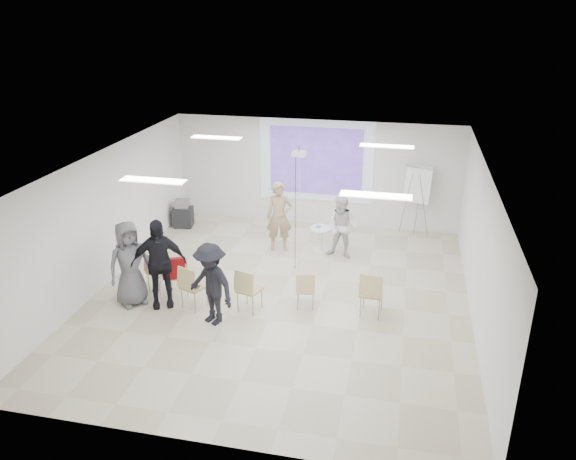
% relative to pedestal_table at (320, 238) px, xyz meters
% --- Properties ---
extents(floor, '(8.00, 9.00, 0.10)m').
position_rel_pedestal_table_xyz_m(floor, '(-0.47, -2.52, -0.43)').
color(floor, beige).
rests_on(floor, ground).
extents(ceiling, '(8.00, 9.00, 0.10)m').
position_rel_pedestal_table_xyz_m(ceiling, '(-0.47, -2.52, 2.67)').
color(ceiling, white).
rests_on(ceiling, wall_back).
extents(wall_back, '(8.00, 0.10, 3.00)m').
position_rel_pedestal_table_xyz_m(wall_back, '(-0.47, 2.03, 1.12)').
color(wall_back, silver).
rests_on(wall_back, floor).
extents(wall_left, '(0.10, 9.00, 3.00)m').
position_rel_pedestal_table_xyz_m(wall_left, '(-4.52, -2.52, 1.12)').
color(wall_left, silver).
rests_on(wall_left, floor).
extents(wall_right, '(0.10, 9.00, 3.00)m').
position_rel_pedestal_table_xyz_m(wall_right, '(3.58, -2.52, 1.12)').
color(wall_right, silver).
rests_on(wall_right, floor).
extents(projection_halo, '(3.20, 0.01, 2.30)m').
position_rel_pedestal_table_xyz_m(projection_halo, '(-0.47, 1.96, 1.47)').
color(projection_halo, silver).
rests_on(projection_halo, wall_back).
extents(projection_image, '(2.60, 0.01, 1.90)m').
position_rel_pedestal_table_xyz_m(projection_image, '(-0.47, 1.95, 1.47)').
color(projection_image, '#5734B1').
rests_on(projection_image, wall_back).
extents(pedestal_table, '(0.56, 0.56, 0.68)m').
position_rel_pedestal_table_xyz_m(pedestal_table, '(0.00, 0.00, 0.00)').
color(pedestal_table, white).
rests_on(pedestal_table, floor).
extents(player_left, '(0.85, 0.67, 2.04)m').
position_rel_pedestal_table_xyz_m(player_left, '(-1.06, -0.07, 0.65)').
color(player_left, tan).
rests_on(player_left, floor).
extents(player_right, '(0.98, 0.84, 1.79)m').
position_rel_pedestal_table_xyz_m(player_right, '(0.57, -0.21, 0.52)').
color(player_right, silver).
rests_on(player_right, floor).
extents(controller_left, '(0.07, 0.13, 0.04)m').
position_rel_pedestal_table_xyz_m(controller_left, '(-0.88, 0.18, 0.97)').
color(controller_left, silver).
rests_on(controller_left, player_left).
extents(controller_right, '(0.06, 0.12, 0.04)m').
position_rel_pedestal_table_xyz_m(controller_right, '(0.39, 0.04, 0.83)').
color(controller_right, white).
rests_on(controller_right, player_right).
extents(chair_far_left, '(0.57, 0.59, 0.91)m').
position_rel_pedestal_table_xyz_m(chair_far_left, '(-3.18, -2.88, 0.16)').
color(chair_far_left, tan).
rests_on(chair_far_left, floor).
extents(chair_left_mid, '(0.57, 0.59, 0.91)m').
position_rel_pedestal_table_xyz_m(chair_left_mid, '(-2.63, -2.93, 0.16)').
color(chair_left_mid, tan).
rests_on(chair_left_mid, floor).
extents(chair_left_inner, '(0.61, 0.63, 0.97)m').
position_rel_pedestal_table_xyz_m(chair_left_inner, '(-2.16, -3.41, 0.20)').
color(chair_left_inner, tan).
rests_on(chair_left_inner, floor).
extents(chair_center, '(0.56, 0.59, 0.96)m').
position_rel_pedestal_table_xyz_m(chair_center, '(-0.98, -3.29, 0.19)').
color(chair_center, tan).
rests_on(chair_center, floor).
extents(chair_right_inner, '(0.45, 0.47, 0.83)m').
position_rel_pedestal_table_xyz_m(chair_right_inner, '(0.15, -2.91, 0.12)').
color(chair_right_inner, tan).
rests_on(chair_right_inner, floor).
extents(chair_right_far, '(0.50, 0.54, 0.98)m').
position_rel_pedestal_table_xyz_m(chair_right_far, '(1.50, -2.94, 0.21)').
color(chair_right_far, tan).
rests_on(chair_right_far, floor).
extents(red_jacket, '(0.50, 0.29, 0.47)m').
position_rel_pedestal_table_xyz_m(red_jacket, '(-2.67, -3.08, 0.34)').
color(red_jacket, '#A11316').
rests_on(red_jacket, chair_left_mid).
extents(laptop, '(0.43, 0.38, 0.03)m').
position_rel_pedestal_table_xyz_m(laptop, '(-2.12, -3.31, 0.15)').
color(laptop, black).
rests_on(laptop, chair_left_inner).
extents(audience_left, '(1.49, 1.25, 2.21)m').
position_rel_pedestal_table_xyz_m(audience_left, '(-2.84, -3.39, 0.73)').
color(audience_left, black).
rests_on(audience_left, floor).
extents(audience_mid, '(1.43, 1.18, 1.94)m').
position_rel_pedestal_table_xyz_m(audience_mid, '(-1.56, -3.82, 0.59)').
color(audience_mid, black).
rests_on(audience_mid, floor).
extents(audience_outer, '(1.18, 1.19, 2.07)m').
position_rel_pedestal_table_xyz_m(audience_outer, '(-3.46, -3.45, 0.66)').
color(audience_outer, slate).
rests_on(audience_outer, floor).
extents(flipchart_easel, '(0.80, 0.63, 1.94)m').
position_rel_pedestal_table_xyz_m(flipchart_easel, '(2.33, 1.66, 1.05)').
color(flipchart_easel, gray).
rests_on(flipchart_easel, floor).
extents(av_cart, '(0.60, 0.51, 0.81)m').
position_rel_pedestal_table_xyz_m(av_cart, '(-4.09, 0.90, -0.01)').
color(av_cart, black).
rests_on(av_cart, floor).
extents(ceiling_projector, '(0.30, 0.25, 3.00)m').
position_rel_pedestal_table_xyz_m(ceiling_projector, '(-0.37, -1.03, 2.31)').
color(ceiling_projector, white).
rests_on(ceiling_projector, ceiling).
extents(fluor_panel_nw, '(1.20, 0.30, 0.02)m').
position_rel_pedestal_table_xyz_m(fluor_panel_nw, '(-2.47, -0.52, 2.59)').
color(fluor_panel_nw, white).
rests_on(fluor_panel_nw, ceiling).
extents(fluor_panel_ne, '(1.20, 0.30, 0.02)m').
position_rel_pedestal_table_xyz_m(fluor_panel_ne, '(1.53, -0.52, 2.59)').
color(fluor_panel_ne, white).
rests_on(fluor_panel_ne, ceiling).
extents(fluor_panel_sw, '(1.20, 0.30, 0.02)m').
position_rel_pedestal_table_xyz_m(fluor_panel_sw, '(-2.47, -4.02, 2.59)').
color(fluor_panel_sw, white).
rests_on(fluor_panel_sw, ceiling).
extents(fluor_panel_se, '(1.20, 0.30, 0.02)m').
position_rel_pedestal_table_xyz_m(fluor_panel_se, '(1.53, -4.02, 2.59)').
color(fluor_panel_se, white).
rests_on(fluor_panel_se, ceiling).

